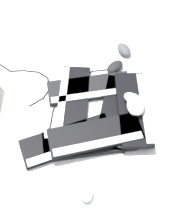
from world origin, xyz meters
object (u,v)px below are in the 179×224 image
(keyboard_1, at_px, (68,141))
(mouse_0, at_px, (85,190))
(keyboard_0, at_px, (73,100))
(keyboard_2, at_px, (90,140))
(keyboard_4, at_px, (90,89))
(mouse_2, at_px, (134,99))
(keyboard_5, at_px, (134,108))
(keyboard_6, at_px, (96,135))
(mouse_4, at_px, (138,106))
(mouse_3, at_px, (124,50))
(mouse_5, at_px, (115,67))
(mouse_1, at_px, (134,106))
(keyboard_3, at_px, (117,111))

(keyboard_1, bearing_deg, mouse_0, 148.59)
(keyboard_0, bearing_deg, keyboard_1, 125.21)
(keyboard_2, height_order, keyboard_4, same)
(keyboard_1, height_order, mouse_2, mouse_2)
(keyboard_4, height_order, keyboard_5, keyboard_5)
(keyboard_6, bearing_deg, keyboard_0, -23.79)
(mouse_0, relative_size, mouse_2, 1.00)
(mouse_4, bearing_deg, keyboard_1, -55.78)
(keyboard_5, bearing_deg, mouse_0, 99.34)
(keyboard_6, xyz_separation_m, mouse_3, (0.24, -0.56, -0.02))
(keyboard_4, xyz_separation_m, mouse_5, (-0.02, -0.20, 0.01))
(keyboard_0, bearing_deg, mouse_3, -89.35)
(mouse_0, height_order, mouse_1, mouse_1)
(mouse_1, distance_m, mouse_5, 0.32)
(keyboard_4, relative_size, mouse_2, 3.93)
(mouse_2, bearing_deg, mouse_0, -81.81)
(mouse_1, bearing_deg, mouse_5, -169.81)
(keyboard_0, height_order, mouse_0, mouse_0)
(mouse_0, relative_size, mouse_5, 1.00)
(keyboard_2, relative_size, mouse_5, 3.89)
(keyboard_0, height_order, mouse_3, mouse_3)
(keyboard_3, bearing_deg, keyboard_6, 94.82)
(keyboard_0, xyz_separation_m, mouse_4, (-0.30, -0.14, 0.07))
(keyboard_0, bearing_deg, keyboard_5, -153.75)
(keyboard_4, xyz_separation_m, keyboard_5, (-0.26, -0.03, 0.03))
(keyboard_1, xyz_separation_m, keyboard_4, (0.12, -0.31, 0.00))
(mouse_2, bearing_deg, keyboard_1, -112.34)
(keyboard_5, bearing_deg, mouse_1, 103.96)
(keyboard_5, distance_m, mouse_2, 0.05)
(mouse_2, xyz_separation_m, mouse_5, (0.23, -0.16, -0.06))
(keyboard_3, xyz_separation_m, keyboard_4, (0.20, -0.02, 0.00))
(keyboard_4, distance_m, mouse_1, 0.27)
(keyboard_3, relative_size, mouse_4, 4.17)
(keyboard_4, relative_size, mouse_1, 3.93)
(keyboard_1, relative_size, mouse_1, 4.15)
(mouse_3, bearing_deg, keyboard_0, -61.01)
(keyboard_2, height_order, mouse_1, mouse_1)
(keyboard_1, bearing_deg, mouse_5, -78.53)
(mouse_1, bearing_deg, keyboard_0, -108.67)
(keyboard_0, height_order, keyboard_2, same)
(mouse_5, bearing_deg, mouse_0, 29.80)
(mouse_1, relative_size, mouse_3, 1.00)
(mouse_3, bearing_deg, mouse_4, -17.85)
(mouse_3, bearing_deg, mouse_2, -19.79)
(keyboard_6, xyz_separation_m, mouse_4, (-0.07, -0.24, 0.04))
(mouse_0, bearing_deg, mouse_1, -41.28)
(keyboard_5, relative_size, keyboard_6, 0.98)
(keyboard_2, distance_m, keyboard_5, 0.28)
(mouse_4, bearing_deg, keyboard_0, -95.10)
(keyboard_5, relative_size, mouse_4, 3.91)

